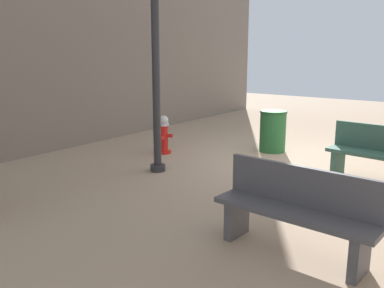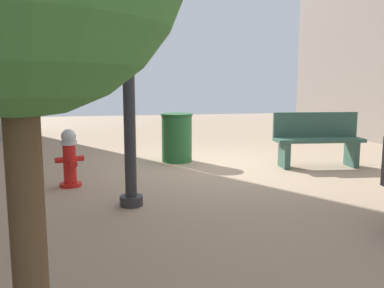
{
  "view_description": "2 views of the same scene",
  "coord_description": "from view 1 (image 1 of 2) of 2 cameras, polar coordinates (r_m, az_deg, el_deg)",
  "views": [
    {
      "loc": [
        -3.22,
        7.69,
        2.17
      ],
      "look_at": [
        0.69,
        2.39,
        0.69
      ],
      "focal_mm": 38.89,
      "sensor_mm": 36.0,
      "label": 1
    },
    {
      "loc": [
        1.95,
        7.0,
        1.47
      ],
      "look_at": [
        0.92,
        2.09,
        0.72
      ],
      "focal_mm": 38.63,
      "sensor_mm": 36.0,
      "label": 2
    }
  ],
  "objects": [
    {
      "name": "street_lamp",
      "position": [
        7.43,
        -5.09,
        16.39
      ],
      "size": [
        0.36,
        0.36,
        4.32
      ],
      "color": "#2D2D33",
      "rests_on": "ground_plane"
    },
    {
      "name": "fire_hydrant",
      "position": [
        8.95,
        -3.91,
        1.31
      ],
      "size": [
        0.41,
        0.38,
        0.82
      ],
      "color": "red",
      "rests_on": "ground_plane"
    },
    {
      "name": "bench_near",
      "position": [
        7.63,
        23.9,
        -1.16
      ],
      "size": [
        1.57,
        0.6,
        0.95
      ],
      "color": "#33594C",
      "rests_on": "ground_plane"
    },
    {
      "name": "bench_far",
      "position": [
        4.67,
        14.13,
        -8.66
      ],
      "size": [
        1.82,
        0.55,
        0.95
      ],
      "color": "#4C4C51",
      "rests_on": "ground_plane"
    },
    {
      "name": "trash_bin",
      "position": [
        9.26,
        11.02,
        1.75
      ],
      "size": [
        0.59,
        0.59,
        0.9
      ],
      "color": "#266633",
      "rests_on": "ground_plane"
    },
    {
      "name": "ground_plane",
      "position": [
        8.61,
        13.29,
        -2.26
      ],
      "size": [
        23.4,
        23.4,
        0.0
      ],
      "primitive_type": "plane",
      "color": "tan"
    }
  ]
}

